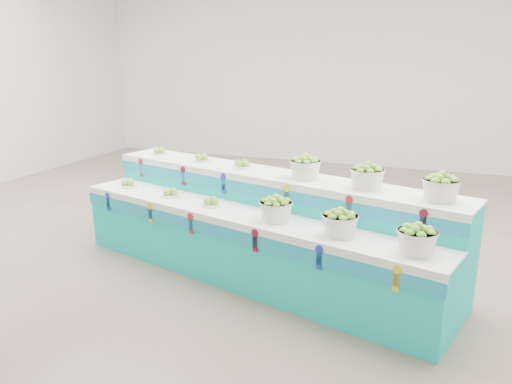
# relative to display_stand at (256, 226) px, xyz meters

# --- Properties ---
(ground) EXTENTS (10.00, 10.00, 0.00)m
(ground) POSITION_rel_display_stand_xyz_m (-0.61, 0.74, -0.51)
(ground) COLOR #6E614C
(ground) RESTS_ON ground
(back_wall) EXTENTS (10.00, 0.00, 10.00)m
(back_wall) POSITION_rel_display_stand_xyz_m (-0.61, 5.74, 1.49)
(back_wall) COLOR silver
(back_wall) RESTS_ON ground
(display_stand) EXTENTS (4.21, 2.12, 1.02)m
(display_stand) POSITION_rel_display_stand_xyz_m (0.00, 0.00, 0.00)
(display_stand) COLOR #0FC1BE
(display_stand) RESTS_ON ground
(plate_lower_left) EXTENTS (0.25, 0.25, 0.10)m
(plate_lower_left) POSITION_rel_display_stand_xyz_m (-1.66, 0.21, 0.26)
(plate_lower_left) COLOR white
(plate_lower_left) RESTS_ON display_stand
(plate_lower_mid) EXTENTS (0.25, 0.25, 0.10)m
(plate_lower_mid) POSITION_rel_display_stand_xyz_m (-0.99, 0.02, 0.26)
(plate_lower_mid) COLOR white
(plate_lower_mid) RESTS_ON display_stand
(plate_lower_right) EXTENTS (0.25, 0.25, 0.10)m
(plate_lower_right) POSITION_rel_display_stand_xyz_m (-0.43, -0.14, 0.26)
(plate_lower_right) COLOR white
(plate_lower_right) RESTS_ON display_stand
(basket_lower_left) EXTENTS (0.38, 0.38, 0.23)m
(basket_lower_left) POSITION_rel_display_stand_xyz_m (0.33, -0.35, 0.32)
(basket_lower_left) COLOR silver
(basket_lower_left) RESTS_ON display_stand
(basket_lower_mid) EXTENTS (0.38, 0.38, 0.23)m
(basket_lower_mid) POSITION_rel_display_stand_xyz_m (0.95, -0.53, 0.32)
(basket_lower_mid) COLOR silver
(basket_lower_mid) RESTS_ON display_stand
(basket_lower_right) EXTENTS (0.38, 0.38, 0.23)m
(basket_lower_right) POSITION_rel_display_stand_xyz_m (1.58, -0.71, 0.32)
(basket_lower_right) COLOR silver
(basket_lower_right) RESTS_ON display_stand
(plate_upper_left) EXTENTS (0.25, 0.25, 0.10)m
(plate_upper_left) POSITION_rel_display_stand_xyz_m (-1.52, 0.69, 0.56)
(plate_upper_left) COLOR white
(plate_upper_left) RESTS_ON display_stand
(plate_upper_mid) EXTENTS (0.25, 0.25, 0.10)m
(plate_upper_mid) POSITION_rel_display_stand_xyz_m (-0.85, 0.50, 0.56)
(plate_upper_mid) COLOR white
(plate_upper_mid) RESTS_ON display_stand
(plate_upper_right) EXTENTS (0.25, 0.25, 0.10)m
(plate_upper_right) POSITION_rel_display_stand_xyz_m (-0.29, 0.34, 0.56)
(plate_upper_right) COLOR white
(plate_upper_right) RESTS_ON display_stand
(basket_upper_left) EXTENTS (0.38, 0.38, 0.23)m
(basket_upper_left) POSITION_rel_display_stand_xyz_m (0.46, 0.13, 0.62)
(basket_upper_left) COLOR silver
(basket_upper_left) RESTS_ON display_stand
(basket_upper_mid) EXTENTS (0.38, 0.38, 0.23)m
(basket_upper_mid) POSITION_rel_display_stand_xyz_m (1.09, -0.04, 0.62)
(basket_upper_mid) COLOR silver
(basket_upper_mid) RESTS_ON display_stand
(basket_upper_right) EXTENTS (0.38, 0.38, 0.23)m
(basket_upper_right) POSITION_rel_display_stand_xyz_m (1.71, -0.22, 0.62)
(basket_upper_right) COLOR silver
(basket_upper_right) RESTS_ON display_stand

